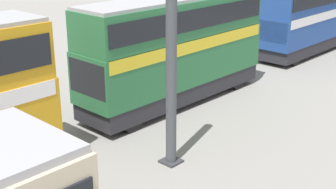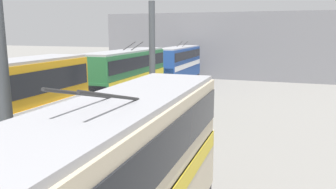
{
  "view_description": "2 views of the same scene",
  "coord_description": "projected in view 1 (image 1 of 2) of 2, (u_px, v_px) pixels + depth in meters",
  "views": [
    {
      "loc": [
        3.01,
        -10.44,
        8.15
      ],
      "look_at": [
        13.44,
        -0.61,
        3.01
      ],
      "focal_mm": 50.0,
      "sensor_mm": 36.0,
      "label": 1
    },
    {
      "loc": [
        -4.55,
        -7.58,
        6.64
      ],
      "look_at": [
        12.98,
        -1.48,
        3.05
      ],
      "focal_mm": 35.0,
      "sensor_mm": 36.0,
      "label": 2
    }
  ],
  "objects": [
    {
      "name": "bus_right_mid",
      "position": [
        176.0,
        44.0,
        22.13
      ],
      "size": [
        10.6,
        2.54,
        5.78
      ],
      "color": "black",
      "rests_on": "ground_plane"
    },
    {
      "name": "support_column_far",
      "position": [
        171.0,
        54.0,
        15.81
      ],
      "size": [
        0.69,
        0.69,
        8.43
      ],
      "color": "#42474C",
      "rests_on": "ground_plane"
    },
    {
      "name": "bus_right_far",
      "position": [
        315.0,
        11.0,
        31.83
      ],
      "size": [
        11.17,
        2.54,
        5.43
      ],
      "color": "black",
      "rests_on": "ground_plane"
    }
  ]
}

